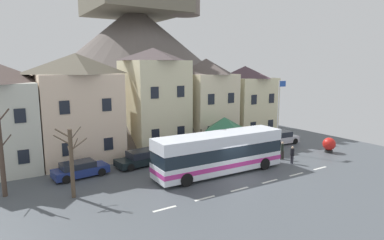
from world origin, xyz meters
TOP-DOWN VIEW (x-y plane):
  - ground_plane at (0.00, -0.00)m, footprint 40.00×60.00m
  - townhouse_01 at (-9.24, 11.92)m, footprint 6.92×5.90m
  - townhouse_02 at (-1.53, 12.09)m, footprint 5.61×6.24m
  - townhouse_03 at (4.87, 11.86)m, footprint 5.29×5.78m
  - townhouse_04 at (10.94, 12.21)m, footprint 5.60×6.48m
  - hilltop_castle at (3.85, 29.38)m, footprint 43.42×43.42m
  - transit_bus at (-0.58, 2.00)m, footprint 11.31×2.99m
  - bus_shelter at (3.31, 6.39)m, footprint 3.60×3.60m
  - parked_car_00 at (-10.47, 7.11)m, footprint 4.35×2.18m
  - parked_car_01 at (6.02, 6.86)m, footprint 4.53×2.36m
  - parked_car_02 at (11.42, 6.37)m, footprint 3.93×2.09m
  - parked_car_03 at (-5.14, 7.29)m, footprint 4.55×2.32m
  - pedestrian_00 at (6.78, 2.01)m, footprint 0.38×0.28m
  - pedestrian_01 at (6.45, 0.54)m, footprint 0.35×0.35m
  - pedestrian_02 at (5.10, 3.69)m, footprint 0.35×0.35m
  - public_bench at (1.89, 8.82)m, footprint 1.45×0.48m
  - flagpole at (8.23, 3.99)m, footprint 0.95×0.10m
  - harbour_buoy at (12.67, 1.19)m, footprint 1.28×1.28m
  - bare_tree_00 at (-11.84, 3.20)m, footprint 1.83×1.85m
  - bare_tree_01 at (-15.70, 5.86)m, footprint 1.64×1.95m

SIDE VIEW (x-z plane):
  - ground_plane at x=0.00m, z-range -0.06..0.00m
  - public_bench at x=1.89m, z-range 0.03..0.90m
  - parked_car_00 at x=-10.47m, z-range 0.00..1.26m
  - parked_car_01 at x=6.02m, z-range -0.01..1.27m
  - parked_car_03 at x=-5.14m, z-range -0.02..1.35m
  - parked_car_02 at x=11.42m, z-range -0.02..1.40m
  - harbour_buoy at x=12.67m, z-range 0.07..1.60m
  - pedestrian_02 at x=5.10m, z-range 0.10..1.58m
  - pedestrian_00 at x=6.78m, z-range 0.02..1.71m
  - pedestrian_01 at x=6.45m, z-range 0.16..1.76m
  - transit_bus at x=-0.58m, z-range 0.02..3.32m
  - bare_tree_00 at x=-11.84m, z-range 0.10..4.91m
  - bare_tree_01 at x=-15.70m, z-range 0.02..6.05m
  - bus_shelter at x=3.31m, z-range 1.18..4.91m
  - flagpole at x=8.23m, z-range 0.57..7.85m
  - townhouse_04 at x=10.94m, z-range 0.00..8.65m
  - townhouse_03 at x=4.87m, z-range 0.00..9.48m
  - townhouse_01 at x=-9.24m, z-range 0.00..9.81m
  - townhouse_02 at x=-1.53m, z-range 0.00..10.49m
  - hilltop_castle at x=3.85m, z-range -3.31..22.03m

